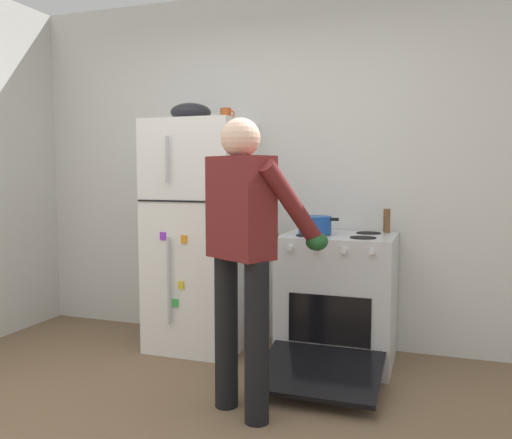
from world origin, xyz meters
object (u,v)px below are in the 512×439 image
Objects in this scene: person_cook at (246,240)px; coffee_mug at (226,115)px; refrigerator at (202,235)px; red_pot at (315,225)px; pepper_mill at (387,221)px; mixing_bowl at (191,112)px; stove_range at (338,300)px.

coffee_mug is at bearing 117.49° from person_cook.
red_pot is (0.88, -0.05, 0.11)m from refrigerator.
pepper_mill is 0.55× the size of mixing_bowl.
red_pot is 1.06m from coffee_mug.
person_cook reaches higher than stove_range.
refrigerator is 0.92m from mixing_bowl.
mixing_bowl reaches higher than pepper_mill.
coffee_mug is 0.37× the size of mixing_bowl.
mixing_bowl is (-0.96, 0.05, 0.81)m from red_pot.
coffee_mug reaches higher than refrigerator.
refrigerator is 1.12m from stove_range.
pepper_mill is at bearing 8.00° from mixing_bowl.
stove_range is at bearing -0.95° from refrigerator.
refrigerator is 1.06× the size of person_cook.
pepper_mill is at bearing 7.37° from coffee_mug.
mixing_bowl reaches higher than stove_range.
pepper_mill is (1.34, 0.20, 0.13)m from refrigerator.
person_cook is 0.94m from red_pot.
red_pot is 1.26m from mixing_bowl.
coffee_mug is (-0.86, 0.07, 1.31)m from stove_range.
red_pot is 0.52m from pepper_mill.
refrigerator is at bearing -171.51° from pepper_mill.
person_cook is at bearing -53.66° from refrigerator.
red_pot is at bearing -168.56° from stove_range.
pepper_mill is at bearing 8.49° from refrigerator.
refrigerator is at bearing -164.60° from coffee_mug.
pepper_mill reaches higher than red_pot.
red_pot is at bearing -3.22° from refrigerator.
person_cook is 9.64× the size of pepper_mill.
stove_range is 0.54m from red_pot.
refrigerator is 0.92m from coffee_mug.
person_cook reaches higher than pepper_mill.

